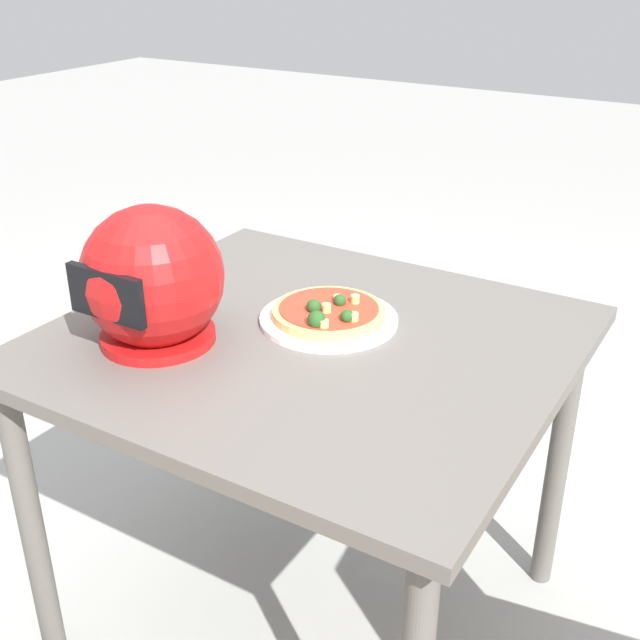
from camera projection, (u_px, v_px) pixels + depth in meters
The scene contains 5 objects.
ground_plane at pixel (311, 611), 1.89m from camera, with size 14.00×14.00×0.00m, color #9E9E99.
dining_table at pixel (310, 376), 1.61m from camera, with size 0.98×0.91×0.74m.
pizza_plate at pixel (330, 320), 1.62m from camera, with size 0.28×0.28×0.01m, color white.
pizza at pixel (330, 312), 1.61m from camera, with size 0.23×0.23×0.05m.
motorcycle_helmet at pixel (152, 279), 1.49m from camera, with size 0.27×0.27×0.27m.
Camera 1 is at (-0.74, 1.19, 1.45)m, focal length 44.61 mm.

